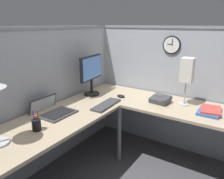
# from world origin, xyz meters

# --- Properties ---
(ground_plane) EXTENTS (6.80, 6.80, 0.00)m
(ground_plane) POSITION_xyz_m (0.00, 0.00, 0.00)
(ground_plane) COLOR #47474C
(cubicle_wall_back) EXTENTS (2.57, 0.12, 1.58)m
(cubicle_wall_back) POSITION_xyz_m (-0.36, 0.87, 0.79)
(cubicle_wall_back) COLOR #999EA8
(cubicle_wall_back) RESTS_ON ground
(cubicle_wall_right) EXTENTS (0.12, 2.37, 1.58)m
(cubicle_wall_right) POSITION_xyz_m (0.87, -0.27, 0.79)
(cubicle_wall_right) COLOR #999EA8
(cubicle_wall_right) RESTS_ON ground
(desk) EXTENTS (2.35, 2.15, 0.73)m
(desk) POSITION_xyz_m (-0.15, -0.05, 0.63)
(desk) COLOR tan
(desk) RESTS_ON ground
(monitor) EXTENTS (0.46, 0.20, 0.50)m
(monitor) POSITION_xyz_m (0.26, 0.64, 1.02)
(monitor) COLOR black
(monitor) RESTS_ON desk
(laptop) EXTENTS (0.34, 0.38, 0.22)m
(laptop) POSITION_xyz_m (-0.43, 0.62, 0.75)
(laptop) COLOR #38383D
(laptop) RESTS_ON desk
(keyboard) EXTENTS (0.44, 0.17, 0.02)m
(keyboard) POSITION_xyz_m (0.04, 0.26, 0.74)
(keyboard) COLOR #38383D
(keyboard) RESTS_ON desk
(computer_mouse) EXTENTS (0.06, 0.10, 0.03)m
(computer_mouse) POSITION_xyz_m (0.37, 0.27, 0.75)
(computer_mouse) COLOR black
(computer_mouse) RESTS_ON desk
(pen_cup) EXTENTS (0.08, 0.08, 0.18)m
(pen_cup) POSITION_xyz_m (-0.76, 0.43, 0.78)
(pen_cup) COLOR black
(pen_cup) RESTS_ON desk
(office_phone) EXTENTS (0.21, 0.22, 0.11)m
(office_phone) POSITION_xyz_m (0.45, -0.22, 0.77)
(office_phone) COLOR #38383D
(office_phone) RESTS_ON desk
(book_stack) EXTENTS (0.30, 0.23, 0.04)m
(book_stack) POSITION_xyz_m (0.45, -0.74, 0.75)
(book_stack) COLOR #335999
(book_stack) RESTS_ON desk
(desk_lamp_paper) EXTENTS (0.13, 0.13, 0.53)m
(desk_lamp_paper) POSITION_xyz_m (0.54, -0.46, 1.11)
(desk_lamp_paper) COLOR #B7BABF
(desk_lamp_paper) RESTS_ON desk
(wall_clock) EXTENTS (0.04, 0.22, 0.22)m
(wall_clock) POSITION_xyz_m (0.82, -0.18, 1.36)
(wall_clock) COLOR black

